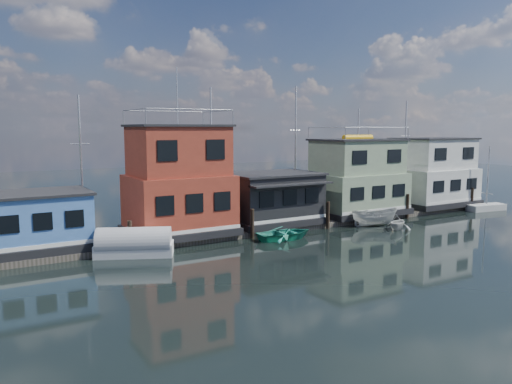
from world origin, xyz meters
TOP-DOWN VIEW (x-y plane):
  - ground at (0.00, 0.00)m, footprint 160.00×160.00m
  - dock at (0.00, 12.00)m, footprint 48.00×5.00m
  - houseboat_blue at (-18.00, 12.00)m, footprint 6.40×4.90m
  - houseboat_red at (-8.50, 12.00)m, footprint 7.40×5.90m
  - houseboat_dark at (-0.50, 11.98)m, footprint 7.40×6.10m
  - houseboat_green at (8.50, 12.00)m, footprint 8.40×5.90m
  - houseboat_white at (18.50, 12.00)m, footprint 8.40×5.90m
  - pilings at (-0.33, 9.20)m, footprint 42.28×0.28m
  - background_masts at (4.76, 18.00)m, footprint 36.40×0.16m
  - tarp_runabout at (-12.85, 8.83)m, footprint 5.13×3.69m
  - day_sailer at (22.00, 8.29)m, footprint 4.15×1.94m
  - dinghy_teal at (-2.02, 7.86)m, footprint 4.34×3.21m
  - dinghy_white at (7.56, 6.14)m, footprint 2.99×2.82m
  - motorboat at (7.01, 8.12)m, footprint 4.13×2.86m

SIDE VIEW (x-z plane):
  - ground at x=0.00m, z-range 0.00..0.00m
  - dock at x=0.00m, z-range 0.00..0.40m
  - day_sailer at x=22.00m, z-range -2.76..3.54m
  - dinghy_teal at x=-2.02m, z-range 0.00..0.87m
  - dinghy_white at x=7.56m, z-range 0.00..1.25m
  - tarp_runabout at x=-12.85m, z-range -0.25..1.70m
  - motorboat at x=7.01m, z-range 0.00..1.50m
  - pilings at x=-0.33m, z-range 0.00..2.20m
  - houseboat_blue at x=-18.00m, z-range 0.38..4.04m
  - houseboat_dark at x=-0.50m, z-range 0.39..4.45m
  - houseboat_white at x=18.50m, z-range 0.21..6.87m
  - houseboat_green at x=8.50m, z-range 0.03..7.06m
  - houseboat_red at x=-8.50m, z-range -1.83..10.03m
  - background_masts at x=4.76m, z-range -0.45..11.55m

